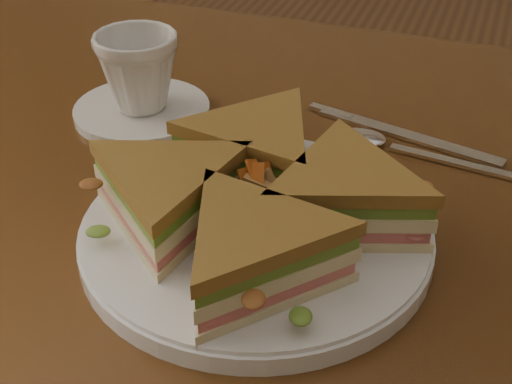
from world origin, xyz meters
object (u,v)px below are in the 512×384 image
(plate, at_px, (256,234))
(spoon, at_px, (384,144))
(coffee_cup, at_px, (138,72))
(sandwich_wedges, at_px, (256,197))
(knife, at_px, (395,133))
(table, at_px, (289,265))
(saucer, at_px, (142,110))

(plate, height_order, spoon, plate)
(plate, distance_m, spoon, 0.20)
(plate, relative_size, coffee_cup, 3.28)
(coffee_cup, bearing_deg, sandwich_wedges, -53.76)
(sandwich_wedges, bearing_deg, spoon, 69.52)
(plate, height_order, sandwich_wedges, sandwich_wedges)
(spoon, xyz_separation_m, knife, (0.01, 0.03, -0.00))
(table, relative_size, plate, 4.16)
(table, xyz_separation_m, spoon, (0.07, 0.09, 0.10))
(table, bearing_deg, plate, -91.05)
(sandwich_wedges, xyz_separation_m, knife, (0.07, 0.22, -0.04))
(knife, height_order, coffee_cup, coffee_cup)
(table, distance_m, sandwich_wedges, 0.17)
(plate, distance_m, saucer, 0.25)
(spoon, distance_m, knife, 0.03)
(sandwich_wedges, distance_m, saucer, 0.26)
(plate, height_order, coffee_cup, coffee_cup)
(coffee_cup, bearing_deg, spoon, -8.40)
(saucer, height_order, coffee_cup, coffee_cup)
(knife, distance_m, coffee_cup, 0.28)
(plate, bearing_deg, saucer, 138.92)
(spoon, xyz_separation_m, coffee_cup, (-0.26, -0.02, 0.05))
(table, bearing_deg, spoon, 54.19)
(sandwich_wedges, distance_m, coffee_cup, 0.25)
(saucer, xyz_separation_m, coffee_cup, (0.00, 0.00, 0.05))
(sandwich_wedges, distance_m, knife, 0.23)
(table, height_order, spoon, spoon)
(spoon, relative_size, saucer, 1.25)
(sandwich_wedges, xyz_separation_m, saucer, (-0.19, 0.17, -0.04))
(plate, xyz_separation_m, sandwich_wedges, (-0.00, 0.00, 0.04))
(sandwich_wedges, xyz_separation_m, spoon, (0.07, 0.19, -0.04))
(knife, bearing_deg, spoon, -85.47)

